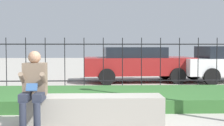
{
  "coord_description": "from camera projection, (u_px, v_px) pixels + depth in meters",
  "views": [
    {
      "loc": [
        0.2,
        -5.49,
        1.38
      ],
      "look_at": [
        0.53,
        3.32,
        0.89
      ],
      "focal_mm": 50.0,
      "sensor_mm": 36.0,
      "label": 1
    }
  ],
  "objects": [
    {
      "name": "grass_berm",
      "position": [
        92.0,
        98.0,
        7.47
      ],
      "size": [
        10.07,
        2.48,
        0.27
      ],
      "color": "#33662D",
      "rests_on": "ground_plane"
    },
    {
      "name": "person_seated_reader",
      "position": [
        34.0,
        86.0,
        5.14
      ],
      "size": [
        0.42,
        0.73,
        1.29
      ],
      "color": "black",
      "rests_on": "ground_plane"
    },
    {
      "name": "iron_fence",
      "position": [
        94.0,
        63.0,
        9.35
      ],
      "size": [
        8.07,
        0.03,
        1.62
      ],
      "color": "black",
      "rests_on": "ground_plane"
    },
    {
      "name": "car_parked_center",
      "position": [
        137.0,
        63.0,
        11.91
      ],
      "size": [
        4.23,
        2.11,
        1.33
      ],
      "rotation": [
        0.0,
        0.0,
        0.07
      ],
      "color": "maroon",
      "rests_on": "ground_plane"
    },
    {
      "name": "stone_bench",
      "position": [
        94.0,
        111.0,
        5.54
      ],
      "size": [
        2.41,
        0.6,
        0.49
      ],
      "color": "gray",
      "rests_on": "ground_plane"
    },
    {
      "name": "ground_plane",
      "position": [
        89.0,
        123.0,
        5.54
      ],
      "size": [
        60.0,
        60.0,
        0.0
      ],
      "primitive_type": "plane",
      "color": "#A8A399"
    }
  ]
}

